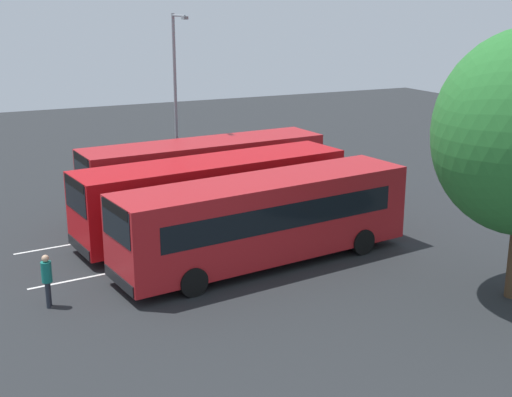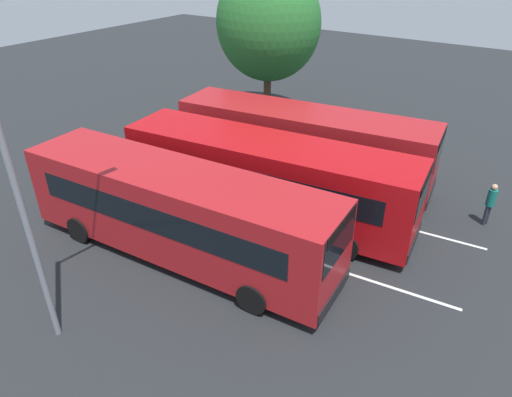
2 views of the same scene
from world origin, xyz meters
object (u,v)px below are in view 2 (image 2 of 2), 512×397
at_px(bus_center_right, 304,142).
at_px(bus_center_left, 268,177).
at_px(bus_far_left, 178,211).
at_px(depot_tree, 268,24).
at_px(pedestrian, 491,201).
at_px(street_lamp, 23,169).

bearing_deg(bus_center_right, bus_center_left, -89.58).
bearing_deg(bus_far_left, depot_tree, 107.20).
xyz_separation_m(bus_center_left, bus_center_right, (-0.49, 3.63, 0.00)).
xyz_separation_m(bus_far_left, bus_center_right, (0.58, 7.32, 0.00)).
height_order(bus_center_right, depot_tree, depot_tree).
distance_m(bus_far_left, bus_center_left, 3.85).
bearing_deg(pedestrian, depot_tree, -0.13).
xyz_separation_m(bus_center_left, pedestrian, (7.14, 4.14, -0.71)).
distance_m(bus_center_right, pedestrian, 7.68).
bearing_deg(bus_far_left, pedestrian, 39.51).
xyz_separation_m(pedestrian, street_lamp, (-8.52, -12.24, 3.92)).
distance_m(pedestrian, street_lamp, 15.42).
distance_m(bus_far_left, street_lamp, 5.46).
bearing_deg(bus_center_left, pedestrian, 23.45).
bearing_deg(depot_tree, pedestrian, -22.40).
distance_m(bus_far_left, pedestrian, 11.37).
xyz_separation_m(bus_center_right, street_lamp, (-0.89, -11.73, 3.20)).
bearing_deg(depot_tree, street_lamp, -74.56).
height_order(bus_far_left, depot_tree, depot_tree).
xyz_separation_m(bus_far_left, depot_tree, (-5.22, 13.37, 3.57)).
bearing_deg(bus_center_left, street_lamp, -106.38).
relative_size(street_lamp, depot_tree, 1.02).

